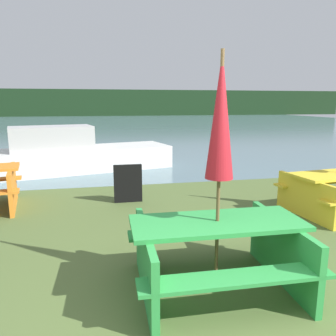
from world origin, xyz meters
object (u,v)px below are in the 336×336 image
picnic_table_green (217,248)px  umbrella_crimson (221,118)px  boat (78,154)px  signboard (128,183)px

picnic_table_green → umbrella_crimson: (0.00, 0.00, 1.33)m
boat → umbrella_crimson: bearing=-88.6°
signboard → umbrella_crimson: bearing=-78.8°
umbrella_crimson → boat: size_ratio=0.47×
umbrella_crimson → signboard: (-0.65, 3.27, -1.41)m
umbrella_crimson → boat: 7.09m
boat → signboard: size_ratio=6.90×
umbrella_crimson → boat: umbrella_crimson is taller
picnic_table_green → boat: 6.97m
picnic_table_green → signboard: size_ratio=2.38×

